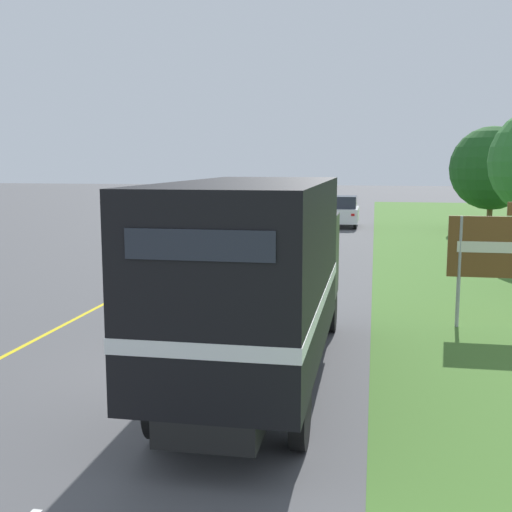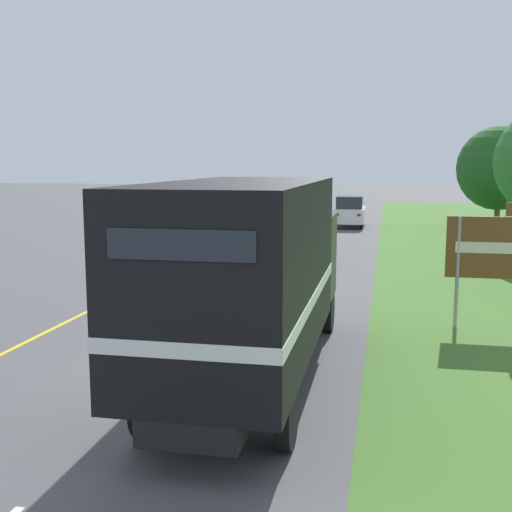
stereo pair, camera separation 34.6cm
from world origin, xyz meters
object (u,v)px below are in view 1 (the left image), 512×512
lead_car_grey_ahead (308,197)px  roadside_tree_far (492,168)px  horse_trailer_truck (260,273)px  lead_car_white (242,235)px  lead_car_white_ahead (344,211)px  highway_sign (491,250)px

lead_car_grey_ahead → roadside_tree_far: bearing=-53.5°
horse_trailer_truck → lead_car_white: size_ratio=2.01×
lead_car_white → roadside_tree_far: size_ratio=0.71×
lead_car_white_ahead → lead_car_grey_ahead: (-3.84, 15.88, 0.03)m
horse_trailer_truck → highway_sign: (4.69, 4.83, -0.14)m
lead_car_grey_ahead → highway_sign: bearing=-78.0°
lead_car_white → lead_car_white_ahead: 14.38m
horse_trailer_truck → lead_car_white_ahead: bearing=89.8°
lead_car_white → highway_sign: size_ratio=1.40×
horse_trailer_truck → roadside_tree_far: 29.24m
highway_sign → lead_car_white_ahead: bearing=100.9°
lead_car_white → lead_car_grey_ahead: 29.85m
highway_sign → roadside_tree_far: 23.47m
highway_sign → roadside_tree_far: roadside_tree_far is taller
highway_sign → roadside_tree_far: bearing=80.6°
lead_car_white_ahead → lead_car_white: bearing=-103.9°
lead_car_grey_ahead → highway_sign: 40.57m
lead_car_white_ahead → highway_sign: highway_sign is taller
highway_sign → roadside_tree_far: (3.82, 23.10, 1.71)m
lead_car_white → roadside_tree_far: (11.87, 13.28, 2.61)m
lead_car_white_ahead → roadside_tree_far: 8.85m
lead_car_grey_ahead → roadside_tree_far: roadside_tree_far is taller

